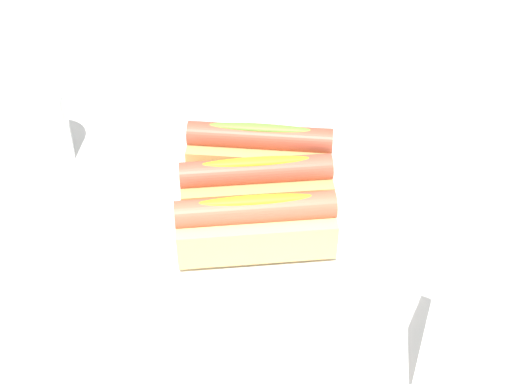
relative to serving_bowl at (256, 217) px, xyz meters
The scene contains 7 objects.
ground_plane 0.03m from the serving_bowl, 55.27° to the left, with size 2.40×2.40×0.00m, color beige.
serving_bowl is the anchor object (origin of this frame).
hotdog_front 0.07m from the serving_bowl, 73.40° to the right, with size 0.16×0.08×0.06m.
hotdog_back 0.04m from the serving_bowl, 90.00° to the right, with size 0.16×0.10×0.06m.
hotdog_side 0.07m from the serving_bowl, 106.60° to the left, with size 0.16×0.10×0.06m.
water_glass 0.27m from the serving_bowl, ahead, with size 0.07×0.07×0.09m.
napkin_box 0.29m from the serving_bowl, 149.55° to the left, with size 0.11×0.04×0.15m, color white.
Camera 1 is at (-0.18, 0.54, 0.57)m, focal length 54.45 mm.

